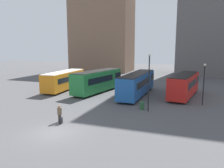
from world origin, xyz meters
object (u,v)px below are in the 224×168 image
(traveler, at_px, (60,112))
(bus_0, at_px, (64,80))
(bus_3, at_px, (184,84))
(lamp_post_0, at_px, (149,78))
(bus_1, at_px, (98,80))
(trash_bin, at_px, (142,106))
(lamp_post_1, at_px, (204,81))
(suitcase, at_px, (61,121))
(bus_2, at_px, (137,83))

(traveler, bearing_deg, bus_0, 17.19)
(bus_3, relative_size, lamp_post_0, 1.67)
(bus_0, relative_size, bus_3, 1.00)
(bus_1, height_order, trash_bin, bus_1)
(lamp_post_0, bearing_deg, lamp_post_1, 39.87)
(lamp_post_1, bearing_deg, bus_1, 167.86)
(bus_3, bearing_deg, lamp_post_1, -143.81)
(lamp_post_0, bearing_deg, bus_1, 139.60)
(trash_bin, bearing_deg, bus_1, 139.17)
(traveler, bearing_deg, suitcase, -151.06)
(bus_0, distance_m, lamp_post_1, 21.18)
(bus_0, xyz_separation_m, lamp_post_0, (15.27, -7.87, 1.96))
(bus_1, relative_size, lamp_post_1, 2.18)
(bus_1, height_order, traveler, bus_1)
(bus_3, xyz_separation_m, traveler, (-10.43, -15.22, -0.78))
(bus_1, bearing_deg, lamp_post_0, -120.95)
(lamp_post_0, xyz_separation_m, trash_bin, (-0.78, 0.55, -3.16))
(bus_3, height_order, lamp_post_0, lamp_post_0)
(bus_3, height_order, suitcase, bus_3)
(bus_1, distance_m, lamp_post_1, 15.31)
(bus_0, xyz_separation_m, suitcase, (8.55, -14.41, -1.35))
(lamp_post_1, bearing_deg, trash_bin, -147.07)
(traveler, relative_size, trash_bin, 1.87)
(bus_3, bearing_deg, bus_2, 110.26)
(bus_2, bearing_deg, bus_0, 91.01)
(bus_0, distance_m, bus_2, 12.24)
(traveler, relative_size, lamp_post_0, 0.26)
(lamp_post_0, relative_size, lamp_post_1, 1.24)
(lamp_post_0, bearing_deg, traveler, -138.95)
(suitcase, bearing_deg, traveler, 28.94)
(bus_0, height_order, lamp_post_0, lamp_post_0)
(bus_2, xyz_separation_m, lamp_post_0, (3.03, -7.79, 1.84))
(bus_3, xyz_separation_m, lamp_post_0, (-3.37, -9.08, 1.87))
(bus_0, relative_size, bus_1, 0.95)
(lamp_post_1, bearing_deg, bus_0, 171.37)
(suitcase, xyz_separation_m, lamp_post_0, (6.71, 6.53, 3.31))
(bus_0, distance_m, bus_3, 18.68)
(lamp_post_1, bearing_deg, suitcase, -137.69)
(bus_2, height_order, suitcase, bus_2)
(bus_1, bearing_deg, bus_2, -81.66)
(bus_3, bearing_deg, suitcase, 156.03)
(bus_1, distance_m, bus_3, 12.73)
(traveler, xyz_separation_m, lamp_post_0, (7.06, 6.15, 2.65))
(bus_0, xyz_separation_m, trash_bin, (14.49, -7.32, -1.20))
(suitcase, bearing_deg, lamp_post_1, -60.84)
(bus_0, relative_size, lamp_post_1, 2.06)
(bus_2, xyz_separation_m, traveler, (-4.04, -13.94, -0.81))
(lamp_post_0, height_order, lamp_post_1, lamp_post_0)
(bus_0, bearing_deg, bus_1, -92.98)
(trash_bin, bearing_deg, traveler, -133.15)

